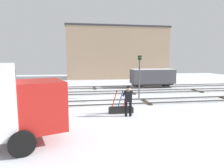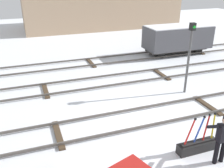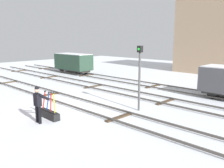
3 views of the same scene
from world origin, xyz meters
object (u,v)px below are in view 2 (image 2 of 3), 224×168
at_px(signal_post, 190,51).
at_px(freight_car_near_switch, 178,38).
at_px(rail_worker, 222,136).
at_px(switch_lever_frame, 198,145).

distance_m(signal_post, freight_car_near_switch, 7.21).
bearing_deg(freight_car_near_switch, rail_worker, -116.73).
xyz_separation_m(rail_worker, signal_post, (2.16, 5.00, 1.21)).
bearing_deg(switch_lever_frame, signal_post, 60.50).
bearing_deg(switch_lever_frame, freight_car_near_switch, 60.68).
relative_size(rail_worker, freight_car_near_switch, 0.36).
height_order(signal_post, freight_car_near_switch, signal_post).
height_order(rail_worker, signal_post, signal_post).
height_order(switch_lever_frame, freight_car_near_switch, freight_car_near_switch).
relative_size(rail_worker, signal_post, 0.50).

